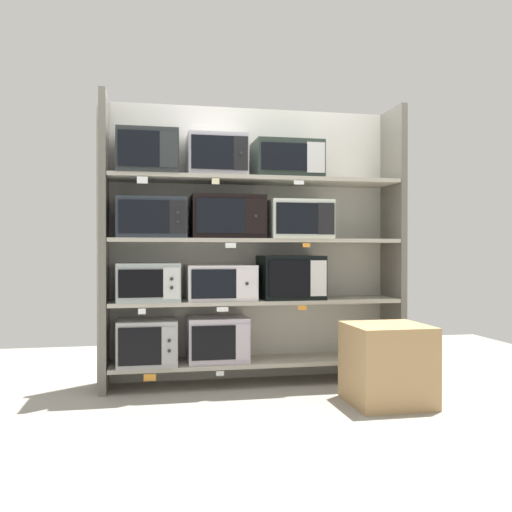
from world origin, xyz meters
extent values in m
cube|color=gray|center=(0.00, -1.00, -0.01)|extent=(6.20, 6.00, 0.02)
cube|color=beige|center=(0.00, 0.22, 1.08)|extent=(2.40, 0.04, 2.16)
cube|color=#68645B|center=(-1.13, 0.00, 1.08)|extent=(0.05, 0.40, 2.16)
cube|color=#68645B|center=(1.13, 0.00, 1.08)|extent=(0.05, 0.40, 2.16)
cube|color=#ADA899|center=(0.00, 0.00, 0.17)|extent=(2.20, 0.40, 0.03)
cube|color=#A3A4A4|center=(-0.83, 0.00, 0.35)|extent=(0.43, 0.42, 0.33)
cube|color=black|center=(-0.87, -0.22, 0.35)|extent=(0.30, 0.01, 0.27)
cube|color=#A3A4A4|center=(-0.67, -0.21, 0.35)|extent=(0.11, 0.01, 0.26)
cylinder|color=#262628|center=(-0.67, -0.22, 0.31)|extent=(0.02, 0.01, 0.02)
cylinder|color=#262628|center=(-0.67, -0.22, 0.38)|extent=(0.02, 0.01, 0.02)
cube|color=#BCB3C0|center=(-0.30, 0.00, 0.35)|extent=(0.45, 0.34, 0.34)
cube|color=black|center=(-0.35, -0.18, 0.35)|extent=(0.32, 0.01, 0.25)
cube|color=#BCB3C0|center=(-0.14, -0.18, 0.35)|extent=(0.10, 0.01, 0.27)
cube|color=orange|center=(-0.81, -0.20, 0.12)|extent=(0.09, 0.00, 0.05)
cube|color=white|center=(-0.31, -0.20, 0.13)|extent=(0.06, 0.00, 0.03)
cube|color=#ADA899|center=(0.00, 0.00, 0.63)|extent=(2.20, 0.40, 0.03)
cube|color=#9AA6A6|center=(-0.81, 0.00, 0.79)|extent=(0.46, 0.40, 0.28)
cube|color=black|center=(-0.87, -0.20, 0.79)|extent=(0.31, 0.01, 0.20)
cube|color=silver|center=(-0.65, -0.20, 0.79)|extent=(0.12, 0.01, 0.23)
cylinder|color=#262628|center=(-0.65, -0.21, 0.76)|extent=(0.02, 0.01, 0.02)
cylinder|color=#262628|center=(-0.65, -0.21, 0.82)|extent=(0.02, 0.01, 0.02)
cube|color=silver|center=(-0.27, 0.00, 0.78)|extent=(0.52, 0.36, 0.26)
cube|color=black|center=(-0.35, -0.19, 0.78)|extent=(0.33, 0.01, 0.21)
cube|color=silver|center=(-0.11, -0.19, 0.78)|extent=(0.16, 0.01, 0.21)
cylinder|color=#262628|center=(-0.11, -0.20, 0.78)|extent=(0.02, 0.01, 0.02)
cube|color=black|center=(0.27, 0.00, 0.81)|extent=(0.47, 0.40, 0.33)
cube|color=black|center=(0.21, -0.21, 0.81)|extent=(0.32, 0.01, 0.27)
cube|color=silver|center=(0.44, -0.21, 0.81)|extent=(0.13, 0.01, 0.27)
cube|color=white|center=(-0.86, -0.20, 0.59)|extent=(0.05, 0.00, 0.04)
cube|color=white|center=(-0.29, -0.20, 0.59)|extent=(0.08, 0.00, 0.03)
cube|color=orange|center=(0.31, -0.20, 0.59)|extent=(0.07, 0.00, 0.03)
cube|color=#ADA899|center=(0.00, 0.00, 1.10)|extent=(2.20, 0.40, 0.03)
cube|color=#262E37|center=(-0.79, 0.00, 1.26)|extent=(0.50, 0.39, 0.30)
cube|color=black|center=(-0.84, -0.20, 1.26)|extent=(0.35, 0.01, 0.24)
cube|color=black|center=(-0.61, -0.20, 1.26)|extent=(0.12, 0.01, 0.24)
cylinder|color=#262628|center=(-0.61, -0.21, 1.23)|extent=(0.02, 0.01, 0.02)
cylinder|color=#262628|center=(-0.61, -0.21, 1.29)|extent=(0.02, 0.01, 0.02)
cube|color=black|center=(-0.22, 0.00, 1.27)|extent=(0.55, 0.36, 0.32)
cube|color=black|center=(-0.30, -0.19, 1.27)|extent=(0.36, 0.01, 0.25)
cube|color=black|center=(-0.04, -0.19, 1.27)|extent=(0.16, 0.01, 0.26)
cylinder|color=#262628|center=(-0.04, -0.20, 1.27)|extent=(0.02, 0.01, 0.02)
cube|color=silver|center=(0.33, 0.00, 1.26)|extent=(0.48, 0.41, 0.30)
cube|color=black|center=(0.27, -0.21, 1.26)|extent=(0.32, 0.01, 0.23)
cube|color=black|center=(0.49, -0.21, 1.26)|extent=(0.13, 0.01, 0.24)
cube|color=white|center=(-0.23, -0.20, 1.06)|extent=(0.08, 0.00, 0.04)
cube|color=orange|center=(0.34, -0.20, 1.06)|extent=(0.06, 0.00, 0.03)
cube|color=#ADA899|center=(0.00, 0.00, 1.56)|extent=(2.20, 0.40, 0.03)
cube|color=#272C2D|center=(-0.82, 0.00, 1.74)|extent=(0.44, 0.42, 0.32)
cube|color=black|center=(-0.88, -0.21, 1.74)|extent=(0.29, 0.01, 0.25)
cube|color=#272C2D|center=(-0.67, -0.21, 1.74)|extent=(0.13, 0.01, 0.26)
cube|color=#B6B2BC|center=(-0.31, 0.00, 1.73)|extent=(0.44, 0.35, 0.31)
cube|color=black|center=(-0.36, -0.18, 1.73)|extent=(0.31, 0.01, 0.25)
cube|color=black|center=(-0.15, -0.18, 1.73)|extent=(0.11, 0.01, 0.25)
cylinder|color=#262628|center=(-0.15, -0.19, 1.73)|extent=(0.02, 0.01, 0.02)
cube|color=#27322C|center=(0.24, 0.00, 1.72)|extent=(0.52, 0.36, 0.29)
cube|color=black|center=(0.18, -0.19, 1.72)|extent=(0.35, 0.01, 0.20)
cube|color=silver|center=(0.42, -0.18, 1.72)|extent=(0.14, 0.01, 0.23)
cube|color=white|center=(-0.86, -0.20, 1.52)|extent=(0.07, 0.00, 0.05)
cube|color=beige|center=(-0.34, -0.20, 1.52)|extent=(0.06, 0.00, 0.04)
cube|color=white|center=(0.29, -0.20, 1.53)|extent=(0.08, 0.00, 0.03)
cube|color=tan|center=(0.75, -0.74, 0.26)|extent=(0.51, 0.51, 0.53)
camera|label=1|loc=(-0.83, -4.25, 1.01)|focal=39.57mm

